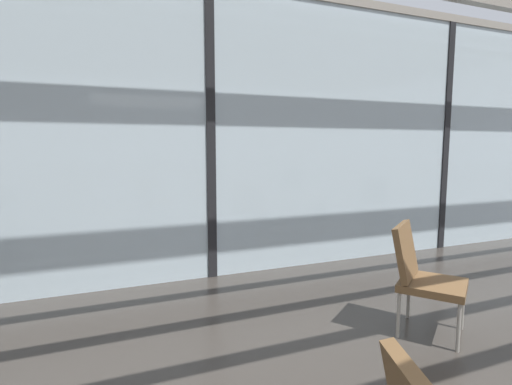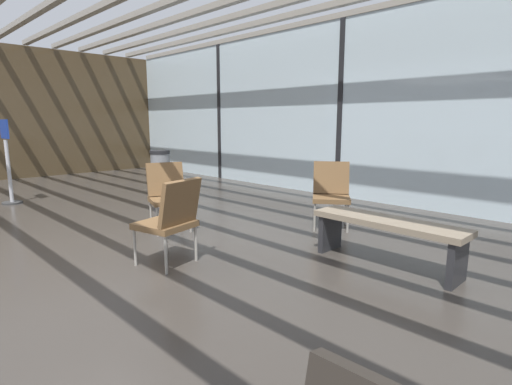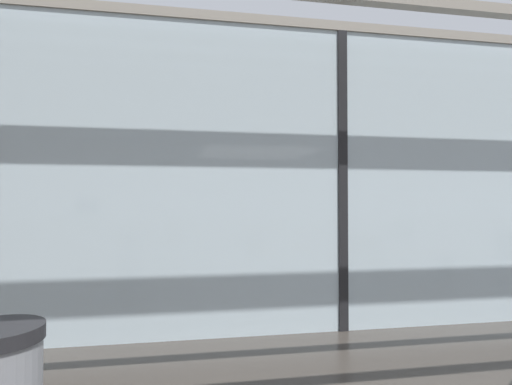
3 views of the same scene
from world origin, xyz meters
TOP-DOWN VIEW (x-y plane):
  - glass_curtain_wall at (0.00, 5.20)m, footprint 14.00×0.08m
  - window_mullion_1 at (0.00, 5.20)m, footprint 0.10×0.12m
  - parked_airplane at (-1.07, 9.85)m, footprint 12.64×3.73m

SIDE VIEW (x-z plane):
  - glass_curtain_wall at x=0.00m, z-range 0.00..3.22m
  - window_mullion_1 at x=0.00m, z-range 0.00..3.22m
  - parked_airplane at x=-1.07m, z-range 0.00..3.73m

